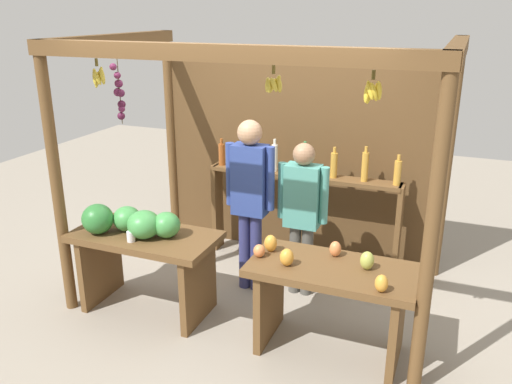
# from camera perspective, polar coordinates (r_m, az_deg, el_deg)

# --- Properties ---
(ground_plane) EXTENTS (12.00, 12.00, 0.00)m
(ground_plane) POSITION_cam_1_polar(r_m,az_deg,el_deg) (5.30, 0.78, -10.41)
(ground_plane) COLOR gray
(ground_plane) RESTS_ON ground
(market_stall) EXTENTS (3.19, 2.03, 2.39)m
(market_stall) POSITION_cam_1_polar(r_m,az_deg,el_deg) (5.18, 2.61, 5.44)
(market_stall) COLOR brown
(market_stall) RESTS_ON ground
(fruit_counter_left) EXTENTS (1.29, 0.64, 1.02)m
(fruit_counter_left) POSITION_cam_1_polar(r_m,az_deg,el_deg) (4.79, -12.41, -5.30)
(fruit_counter_left) COLOR brown
(fruit_counter_left) RESTS_ON ground
(fruit_counter_right) EXTENTS (1.29, 0.64, 0.90)m
(fruit_counter_right) POSITION_cam_1_polar(r_m,az_deg,el_deg) (4.22, 8.02, -10.29)
(fruit_counter_right) COLOR brown
(fruit_counter_right) RESTS_ON ground
(bottle_shelf_unit) EXTENTS (2.05, 0.22, 1.35)m
(bottle_shelf_unit) POSITION_cam_1_polar(r_m,az_deg,el_deg) (5.54, 5.12, -0.00)
(bottle_shelf_unit) COLOR brown
(bottle_shelf_unit) RESTS_ON ground
(vendor_man) EXTENTS (0.48, 0.23, 1.68)m
(vendor_man) POSITION_cam_1_polar(r_m,az_deg,el_deg) (4.92, -0.65, 0.15)
(vendor_man) COLOR navy
(vendor_man) RESTS_ON ground
(vendor_woman) EXTENTS (0.48, 0.20, 1.49)m
(vendor_woman) POSITION_cam_1_polar(r_m,az_deg,el_deg) (4.90, 5.02, -1.64)
(vendor_woman) COLOR #4D4C45
(vendor_woman) RESTS_ON ground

